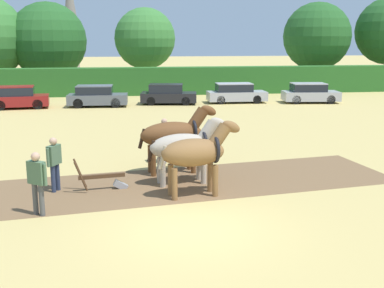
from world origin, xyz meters
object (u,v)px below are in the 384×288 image
object	(u,v)px
tree_center_left	(145,39)
parked_car_center_right	(236,93)
draft_horse_trail_left	(175,134)
farmer_onlooker_left	(37,179)
parked_car_center_left	(97,96)
church_spire	(71,19)
plow	(106,180)
draft_horse_lead_right	(185,146)
farmer_beside_team	(164,137)
tree_left	(48,41)
draft_horse_lead_left	(196,153)
tree_center	(317,36)
parked_car_left	(19,98)
parked_car_right	(310,93)
parked_car_center	(168,94)
farmer_at_plow	(54,160)

from	to	relation	value
tree_center_left	parked_car_center_right	size ratio (longest dim) A/B	1.71
draft_horse_trail_left	farmer_onlooker_left	bearing A→B (deg)	-145.78
parked_car_center_left	church_spire	bearing A→B (deg)	100.52
tree_center_left	plow	size ratio (longest dim) A/B	4.42
draft_horse_lead_right	farmer_beside_team	world-z (taller)	draft_horse_lead_right
tree_left	draft_horse_lead_left	size ratio (longest dim) A/B	3.06
tree_center_left	parked_car_center_left	xyz separation A→B (m)	(-4.07, -11.50, -3.98)
tree_center	parked_car_left	bearing A→B (deg)	-155.79
farmer_beside_team	church_spire	bearing A→B (deg)	109.51
draft_horse_trail_left	farmer_onlooker_left	size ratio (longest dim) A/B	1.66
draft_horse_trail_left	farmer_onlooker_left	xyz separation A→B (m)	(-4.14, -3.71, -0.36)
tree_center_left	parked_car_right	xyz separation A→B (m)	(11.59, -11.75, -3.99)
tree_center_left	parked_car_center	xyz separation A→B (m)	(1.02, -10.92, -4.00)
farmer_beside_team	parked_car_right	bearing A→B (deg)	63.61
church_spire	farmer_onlooker_left	bearing A→B (deg)	-85.69
tree_center	farmer_onlooker_left	xyz separation A→B (m)	(-21.56, -33.18, -3.88)
draft_horse_lead_right	draft_horse_lead_left	bearing A→B (deg)	-90.04
farmer_at_plow	parked_car_center_right	xyz separation A→B (m)	(10.63, 20.07, -0.31)
plow	parked_car_right	size ratio (longest dim) A/B	0.40
tree_center	plow	size ratio (longest dim) A/B	4.81
church_spire	tree_center_left	bearing A→B (deg)	-72.72
parked_car_center	tree_center_left	bearing A→B (deg)	103.77
parked_car_center_left	parked_car_right	distance (m)	15.66
draft_horse_trail_left	parked_car_right	distance (m)	21.40
tree_left	tree_center_left	size ratio (longest dim) A/B	1.07
tree_center	parked_car_right	xyz separation A→B (m)	(-5.27, -11.86, -4.20)
plow	parked_car_left	distance (m)	20.40
farmer_beside_team	parked_car_center_left	size ratio (longest dim) A/B	0.41
tree_left	parked_car_right	bearing A→B (deg)	-32.24
draft_horse_lead_left	farmer_beside_team	size ratio (longest dim) A/B	1.52
parked_car_left	parked_car_center	bearing A→B (deg)	-1.86
plow	farmer_beside_team	world-z (taller)	farmer_beside_team
draft_horse_lead_left	parked_car_left	world-z (taller)	draft_horse_lead_left
farmer_onlooker_left	parked_car_right	world-z (taller)	farmer_onlooker_left
tree_left	parked_car_left	xyz separation A→B (m)	(-0.42, -12.84, -3.78)
tree_left	parked_car_center_left	world-z (taller)	tree_left
church_spire	parked_car_right	world-z (taller)	church_spire
tree_left	draft_horse_lead_left	xyz separation A→B (m)	(8.71, -33.20, -3.17)
tree_center	parked_car_left	xyz separation A→B (m)	(-26.19, -11.77, -4.17)
draft_horse_lead_right	draft_horse_trail_left	distance (m)	1.36
tree_center_left	parked_car_right	bearing A→B (deg)	-45.39
plow	parked_car_center_left	xyz separation A→B (m)	(-1.12, 19.53, 0.40)
church_spire	farmer_at_plow	world-z (taller)	church_spire
church_spire	parked_car_right	xyz separation A→B (m)	(21.08, -42.27, -6.86)
church_spire	parked_car_center_left	xyz separation A→B (m)	(5.42, -42.03, -6.85)
farmer_onlooker_left	tree_center_left	bearing A→B (deg)	27.55
parked_car_center_left	parked_car_center	distance (m)	5.12
parked_car_left	farmer_beside_team	bearing A→B (deg)	-68.27
parked_car_center_right	parked_car_center_left	bearing A→B (deg)	-175.52
plow	farmer_beside_team	xyz separation A→B (m)	(2.15, 3.10, 0.70)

